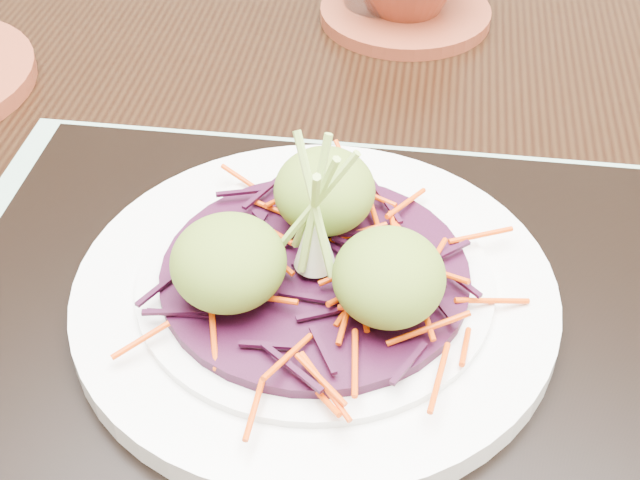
# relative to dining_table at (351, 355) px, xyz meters

# --- Properties ---
(dining_table) EXTENTS (1.25, 0.84, 0.78)m
(dining_table) POSITION_rel_dining_table_xyz_m (0.00, 0.00, 0.00)
(dining_table) COLOR black
(dining_table) RESTS_ON ground
(placemat) EXTENTS (0.45, 0.36, 0.00)m
(placemat) POSITION_rel_dining_table_xyz_m (-0.01, -0.08, 0.10)
(placemat) COLOR gray
(placemat) RESTS_ON dining_table
(serving_tray) EXTENTS (0.40, 0.30, 0.02)m
(serving_tray) POSITION_rel_dining_table_xyz_m (-0.01, -0.08, 0.12)
(serving_tray) COLOR black
(serving_tray) RESTS_ON placemat
(white_plate) EXTENTS (0.26, 0.26, 0.02)m
(white_plate) POSITION_rel_dining_table_xyz_m (-0.01, -0.08, 0.13)
(white_plate) COLOR white
(white_plate) RESTS_ON serving_tray
(cabbage_bed) EXTENTS (0.16, 0.16, 0.01)m
(cabbage_bed) POSITION_rel_dining_table_xyz_m (-0.01, -0.08, 0.15)
(cabbage_bed) COLOR #2E0920
(cabbage_bed) RESTS_ON white_plate
(carrot_julienne) EXTENTS (0.20, 0.20, 0.01)m
(carrot_julienne) POSITION_rel_dining_table_xyz_m (-0.01, -0.08, 0.15)
(carrot_julienne) COLOR #D93D03
(carrot_julienne) RESTS_ON cabbage_bed
(guacamole_scoops) EXTENTS (0.14, 0.12, 0.04)m
(guacamole_scoops) POSITION_rel_dining_table_xyz_m (-0.01, -0.08, 0.17)
(guacamole_scoops) COLOR #527021
(guacamole_scoops) RESTS_ON cabbage_bed
(scallion_garnish) EXTENTS (0.06, 0.06, 0.09)m
(scallion_garnish) POSITION_rel_dining_table_xyz_m (-0.01, -0.08, 0.19)
(scallion_garnish) COLOR #95BE4C
(scallion_garnish) RESTS_ON cabbage_bed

